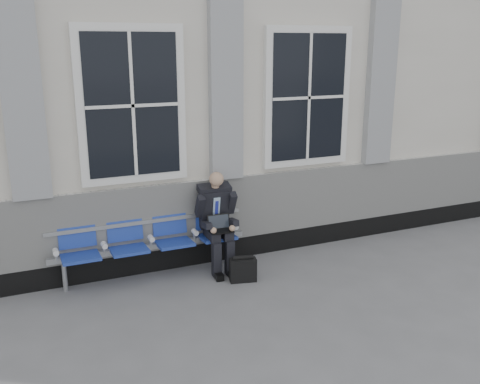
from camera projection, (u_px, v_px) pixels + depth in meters
name	position (u px, v px, depth m)	size (l,w,h in m)	color
ground	(336.00, 289.00, 6.75)	(70.00, 70.00, 0.00)	slate
station_building	(229.00, 89.00, 9.21)	(14.40, 4.40, 4.49)	silver
bench	(150.00, 237.00, 6.99)	(2.60, 0.47, 0.91)	#9EA0A3
businessman	(217.00, 217.00, 7.16)	(0.55, 0.73, 1.36)	black
briefcase	(243.00, 269.00, 6.92)	(0.37, 0.22, 0.35)	black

